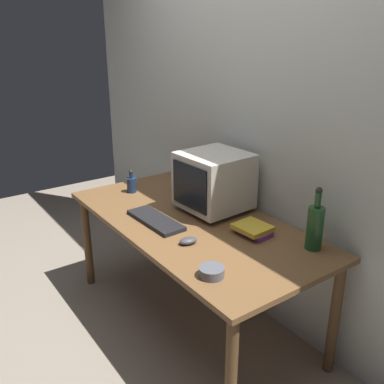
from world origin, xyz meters
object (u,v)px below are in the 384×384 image
(keyboard, at_px, (156,220))
(computer_mouse, at_px, (188,241))
(crt_monitor, at_px, (214,181))
(bottle_tall, at_px, (315,226))
(book_stack, at_px, (253,229))
(cd_spindle, at_px, (212,272))
(mug, at_px, (180,185))
(bottle_short, at_px, (132,184))

(keyboard, relative_size, computer_mouse, 4.20)
(crt_monitor, height_order, bottle_tall, crt_monitor)
(computer_mouse, relative_size, bottle_tall, 0.29)
(computer_mouse, distance_m, bottle_tall, 0.66)
(book_stack, distance_m, cd_spindle, 0.50)
(book_stack, bearing_deg, mug, 176.34)
(crt_monitor, height_order, book_stack, crt_monitor)
(crt_monitor, xyz_separation_m, computer_mouse, (0.28, -0.39, -0.17))
(keyboard, relative_size, cd_spindle, 3.50)
(crt_monitor, distance_m, mug, 0.43)
(bottle_short, relative_size, cd_spindle, 1.35)
(bottle_short, height_order, mug, bottle_short)
(computer_mouse, distance_m, cd_spindle, 0.34)
(bottle_tall, bearing_deg, keyboard, -146.59)
(cd_spindle, bearing_deg, computer_mouse, 163.60)
(computer_mouse, relative_size, bottle_short, 0.62)
(bottle_tall, bearing_deg, cd_spindle, -99.00)
(crt_monitor, bearing_deg, cd_spindle, -38.84)
(bottle_short, bearing_deg, keyboard, -13.22)
(computer_mouse, relative_size, mug, 0.83)
(crt_monitor, xyz_separation_m, mug, (-0.41, 0.02, -0.15))
(mug, bearing_deg, book_stack, -3.66)
(computer_mouse, bearing_deg, book_stack, 82.66)
(bottle_short, xyz_separation_m, cd_spindle, (1.19, -0.22, -0.04))
(bottle_tall, height_order, cd_spindle, bottle_tall)
(crt_monitor, bearing_deg, book_stack, -4.76)
(keyboard, height_order, book_stack, book_stack)
(bottle_tall, distance_m, mug, 1.11)
(mug, height_order, cd_spindle, mug)
(computer_mouse, xyz_separation_m, book_stack, (0.11, 0.36, 0.01))
(bottle_short, bearing_deg, bottle_tall, 16.27)
(crt_monitor, bearing_deg, bottle_tall, 8.80)
(keyboard, xyz_separation_m, bottle_short, (-0.53, 0.12, 0.05))
(bottle_short, height_order, cd_spindle, bottle_short)
(crt_monitor, relative_size, mug, 3.37)
(bottle_short, height_order, book_stack, bottle_short)
(bottle_short, relative_size, mug, 1.35)
(computer_mouse, relative_size, book_stack, 0.49)
(keyboard, bearing_deg, crt_monitor, 79.72)
(bottle_tall, relative_size, cd_spindle, 2.83)
(bottle_tall, xyz_separation_m, mug, (-1.11, -0.09, -0.08))
(computer_mouse, height_order, bottle_short, bottle_short)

